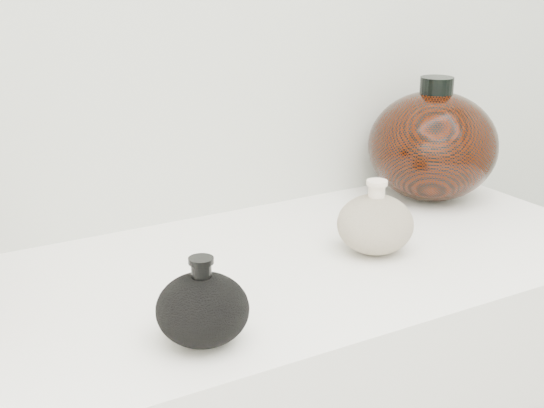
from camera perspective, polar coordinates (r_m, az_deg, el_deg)
black_gourd_vase at (r=0.90m, az=-5.25°, el=-7.86°), size 0.12×0.12×0.11m
cream_gourd_vase at (r=1.16m, az=7.77°, el=-1.47°), size 0.12×0.12×0.12m
right_round_pot at (r=1.42m, az=12.00°, el=4.35°), size 0.25×0.25×0.23m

